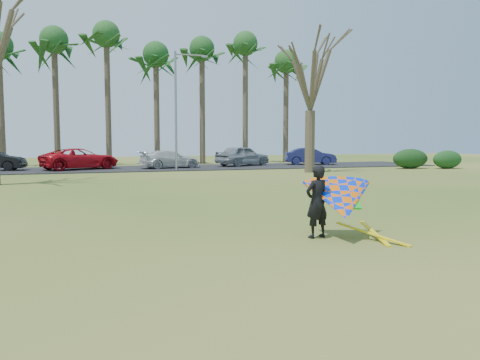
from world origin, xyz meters
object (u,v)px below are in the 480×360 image
object	(u,v)px
streetlight	(178,105)
car_5	(310,156)
car_2	(80,159)
car_3	(170,159)
kite_flyer	(339,200)
car_4	(243,156)
bare_tree_right	(311,70)

from	to	relation	value
streetlight	car_5	xyz separation A→B (m)	(11.74, 3.67, -3.72)
car_2	car_3	xyz separation A→B (m)	(6.22, -0.42, -0.09)
streetlight	kite_flyer	size ratio (longest dim) A/B	3.35
car_2	car_3	bearing A→B (deg)	-117.01
car_4	kite_flyer	bearing A→B (deg)	141.64
streetlight	kite_flyer	world-z (taller)	streetlight
car_2	kite_flyer	size ratio (longest dim) A/B	2.20
streetlight	car_5	bearing A→B (deg)	17.35
car_4	kite_flyer	world-z (taller)	kite_flyer
car_5	bare_tree_right	bearing A→B (deg)	169.05
bare_tree_right	car_5	xyz separation A→B (m)	(3.90, 7.67, -5.82)
car_2	car_3	distance (m)	6.23
streetlight	car_3	xyz separation A→B (m)	(-0.16, 2.56, -3.77)
streetlight	car_4	distance (m)	7.74
car_4	car_5	bearing A→B (deg)	-114.20
car_4	car_5	xyz separation A→B (m)	(5.95, 0.01, -0.10)
bare_tree_right	car_4	bearing A→B (deg)	104.97
car_2	car_5	size ratio (longest dim) A/B	1.26
car_2	kite_flyer	world-z (taller)	kite_flyer
bare_tree_right	kite_flyer	distance (m)	21.29
car_3	kite_flyer	xyz separation A→B (m)	(-0.60, -25.17, 0.14)
car_5	car_3	bearing A→B (deg)	111.35
car_2	streetlight	bearing A→B (deg)	-138.17
bare_tree_right	car_4	size ratio (longest dim) A/B	1.98
car_3	kite_flyer	world-z (taller)	kite_flyer
streetlight	car_5	world-z (taller)	streetlight
streetlight	car_5	size ratio (longest dim) A/B	1.91
streetlight	car_2	distance (m)	7.94
kite_flyer	car_5	bearing A→B (deg)	64.55
streetlight	car_4	xyz separation A→B (m)	(5.79, 3.65, -3.61)
bare_tree_right	car_3	world-z (taller)	bare_tree_right
car_3	kite_flyer	size ratio (longest dim) A/B	1.84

